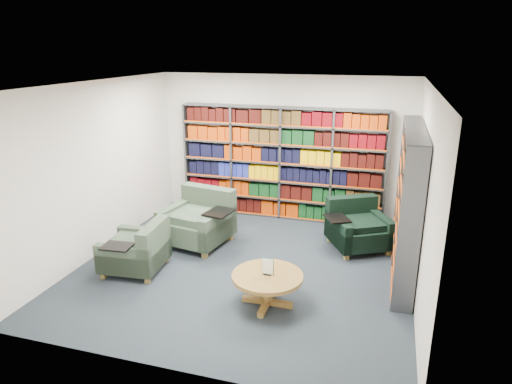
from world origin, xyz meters
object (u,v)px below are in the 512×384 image
(chair_teal_front, at_px, (140,251))
(coffee_table, at_px, (267,281))
(chair_green_right, at_px, (356,228))
(chair_teal_left, at_px, (200,222))

(chair_teal_front, height_order, coffee_table, chair_teal_front)
(chair_teal_front, bearing_deg, chair_green_right, 30.96)
(chair_teal_front, bearing_deg, coffee_table, -10.49)
(chair_green_right, distance_m, chair_teal_front, 3.62)
(chair_green_right, bearing_deg, chair_teal_front, -149.04)
(chair_teal_left, relative_size, chair_teal_front, 1.23)
(coffee_table, bearing_deg, chair_teal_front, 169.51)
(chair_teal_left, xyz_separation_m, coffee_table, (1.67, -1.67, -0.02))
(chair_teal_left, relative_size, coffee_table, 1.37)
(chair_teal_left, distance_m, coffee_table, 2.36)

